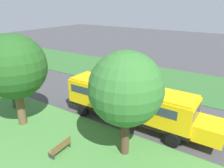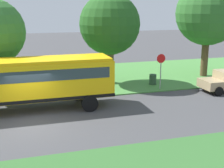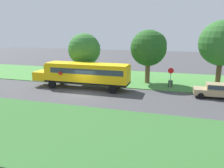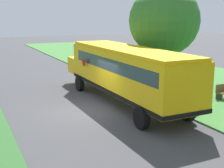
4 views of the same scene
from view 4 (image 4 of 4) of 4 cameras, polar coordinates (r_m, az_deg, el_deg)
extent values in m
plane|color=#424244|center=(16.33, -4.61, -4.93)|extent=(120.00, 120.00, 0.00)
cube|color=yellow|center=(17.07, 2.74, 2.43)|extent=(2.50, 10.50, 2.20)
cube|color=yellow|center=(22.74, -4.72, 3.51)|extent=(2.20, 1.90, 1.10)
cube|color=yellow|center=(16.91, 2.78, 6.37)|extent=(2.35, 10.29, 0.16)
cube|color=black|center=(17.27, 2.71, -0.77)|extent=(2.54, 10.54, 0.20)
cube|color=#2D3842|center=(16.74, 3.25, 3.83)|extent=(2.53, 9.24, 0.64)
cube|color=#2D3842|center=(21.68, -3.81, 5.79)|extent=(2.25, 0.12, 0.80)
cylinder|color=red|center=(19.07, -5.19, 3.91)|extent=(0.03, 0.44, 0.44)
cylinder|color=black|center=(20.62, -5.92, 0.16)|extent=(0.30, 1.00, 1.00)
cylinder|color=black|center=(21.57, 0.34, 0.77)|extent=(0.30, 1.00, 1.00)
cylinder|color=black|center=(13.72, 5.38, -6.17)|extent=(0.30, 1.00, 1.00)
cylinder|color=black|center=(15.11, 13.57, -4.71)|extent=(0.30, 1.00, 1.00)
cylinder|color=#4C3826|center=(20.59, 9.22, 2.69)|extent=(0.55, 0.55, 2.86)
sphere|color=#33702D|center=(20.30, 9.53, 11.35)|extent=(4.46, 4.46, 4.46)
sphere|color=#33702D|center=(20.54, 9.50, 12.49)|extent=(2.95, 2.95, 2.95)
cube|color=#333333|center=(19.16, 18.98, -2.26)|extent=(0.10, 0.45, 0.45)
camera|label=1|loc=(31.63, 19.61, 19.71)|focal=35.00mm
camera|label=2|loc=(18.53, -62.69, 9.94)|focal=50.00mm
camera|label=3|loc=(17.15, -102.28, 4.56)|focal=35.00mm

